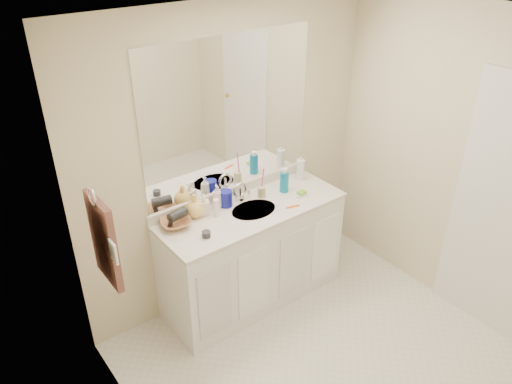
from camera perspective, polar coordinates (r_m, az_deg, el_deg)
The scene contains 30 objects.
floor at distance 3.87m, azimuth 9.36°, elevation -19.58°, with size 2.60×2.60×0.00m, color silver.
ceiling at distance 2.60m, azimuth 13.82°, elevation 17.69°, with size 2.60×2.60×0.02m, color white.
wall_back at distance 3.91m, azimuth -2.90°, elevation 3.78°, with size 2.60×0.02×2.40m, color beige.
wall_left at distance 2.44m, azimuth -10.76°, elevation -15.26°, with size 0.02×2.60×2.40m, color beige.
wall_right at distance 4.03m, azimuth 23.78°, elevation 1.96°, with size 0.02×2.60×2.40m, color beige.
vanity_cabinet at distance 4.13m, azimuth -0.43°, elevation -7.29°, with size 1.50×0.55×0.85m, color white.
countertop at distance 3.88m, azimuth -0.45°, elevation -2.09°, with size 1.52×0.57×0.03m, color silver.
backsplash at distance 4.03m, azimuth -2.68°, elevation 0.12°, with size 1.52×0.03×0.08m, color silver.
sink_basin at distance 3.86m, azimuth -0.27°, elevation -2.17°, with size 0.37×0.37×0.02m, color #BBB2A4.
faucet at distance 3.95m, azimuth -1.85°, elevation -0.25°, with size 0.02×0.02×0.11m, color silver.
mirror at distance 3.76m, azimuth -2.99°, elevation 8.69°, with size 1.48×0.01×1.20m, color white.
blue_mug at distance 3.88m, azimuth -3.43°, elevation -0.74°, with size 0.10×0.10×0.13m, color navy.
tan_cup at distance 4.00m, azimuth 0.63°, elevation 0.01°, with size 0.07×0.07×0.09m, color #BCB484.
toothbrush at distance 3.96m, azimuth 0.75°, elevation 1.38°, with size 0.01×0.01×0.22m, color #FE43A0.
mouthwash_bottle at distance 4.07m, azimuth 3.24°, elevation 1.15°, with size 0.07×0.07×0.17m, color #0D71A0.
clear_pump_bottle at distance 4.26m, azimuth 5.09°, elevation 2.53°, with size 0.07×0.07×0.18m, color white.
soap_dish at distance 4.06m, azimuth 5.23°, elevation -0.28°, with size 0.10×0.08×0.01m, color white.
green_soap at distance 4.05m, azimuth 5.25°, elevation -0.05°, with size 0.07×0.05×0.02m, color #74BD2E.
orange_comb at distance 3.90m, azimuth 4.24°, elevation -1.68°, with size 0.11×0.02×0.00m, color #EC4F18.
dark_jar at distance 3.55m, azimuth -5.70°, elevation -4.82°, with size 0.06×0.06×0.04m, color #2D2D33.
extra_white_bottle at distance 3.76m, azimuth -4.54°, elevation -1.78°, with size 0.04×0.04×0.14m, color white.
soap_bottle_white at distance 3.85m, azimuth -4.49°, elevation -0.52°, with size 0.07×0.08×0.19m, color silver.
soap_bottle_cream at distance 3.78m, azimuth -5.95°, elevation -1.41°, with size 0.08×0.08×0.17m, color #F9E6CB.
soap_bottle_yellow at distance 3.76m, azimuth -7.03°, elevation -1.56°, with size 0.14×0.14×0.18m, color #FACA61.
wicker_basket at distance 3.69m, azimuth -9.15°, elevation -3.50°, with size 0.22×0.22×0.05m, color #B27047.
hair_dryer at distance 3.67m, azimuth -8.96°, elevation -2.58°, with size 0.07×0.07×0.15m, color black.
towel_ring at distance 2.83m, azimuth -18.24°, elevation -0.51°, with size 0.11×0.11×0.01m, color silver.
hand_towel at distance 2.99m, azimuth -16.99°, elevation -5.37°, with size 0.04×0.32×0.55m, color #4F2E2A.
switch_plate at distance 2.80m, azimuth -15.99°, elevation -6.59°, with size 0.01×0.09×0.13m, color white.
door at distance 4.00m, azimuth 26.71°, elevation -2.25°, with size 0.02×0.82×2.00m, color silver.
Camera 1 is at (-1.98, -1.61, 2.90)m, focal length 35.00 mm.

